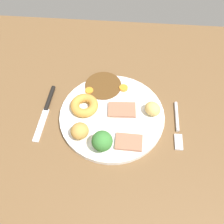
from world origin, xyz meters
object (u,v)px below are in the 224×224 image
at_px(roast_potato_left, 80,131).
at_px(broccoli_floret, 102,141).
at_px(fork, 177,126).
at_px(carrot_coin_back, 89,91).
at_px(knife, 47,107).
at_px(roast_potato_right, 153,109).
at_px(meat_slice_under, 129,142).
at_px(carrot_coin_front, 122,88).
at_px(yorkshire_pudding, 84,105).
at_px(dinner_plate, 112,116).
at_px(meat_slice_main, 122,110).

relative_size(roast_potato_left, broccoli_floret, 0.82).
relative_size(broccoli_floret, fork, 0.38).
xyz_separation_m(carrot_coin_back, knife, (0.11, 0.06, -0.01)).
bearing_deg(roast_potato_right, meat_slice_under, 59.09).
relative_size(carrot_coin_front, fork, 0.16).
xyz_separation_m(yorkshire_pudding, fork, (-0.26, 0.03, -0.02)).
bearing_deg(carrot_coin_back, dinner_plate, 133.99).
bearing_deg(dinner_plate, carrot_coin_back, -46.01).
height_order(dinner_plate, fork, dinner_plate).
bearing_deg(fork, broccoli_floret, -66.16).
relative_size(dinner_plate, roast_potato_left, 6.09).
bearing_deg(meat_slice_under, meat_slice_main, -77.48).
bearing_deg(yorkshire_pudding, meat_slice_main, 179.50).
xyz_separation_m(carrot_coin_front, knife, (0.21, 0.08, -0.01)).
height_order(dinner_plate, roast_potato_left, roast_potato_left).
bearing_deg(meat_slice_main, fork, 168.22).
relative_size(dinner_plate, knife, 1.54).
bearing_deg(carrot_coin_back, roast_potato_right, 161.14).
distance_m(broccoli_floret, fork, 0.22).
bearing_deg(fork, dinner_plate, -95.42).
relative_size(meat_slice_main, carrot_coin_back, 3.22).
bearing_deg(meat_slice_under, knife, -22.67).
height_order(dinner_plate, carrot_coin_back, carrot_coin_back).
height_order(meat_slice_main, roast_potato_left, roast_potato_left).
bearing_deg(meat_slice_main, carrot_coin_front, -86.73).
bearing_deg(meat_slice_main, dinner_plate, 26.84).
bearing_deg(carrot_coin_front, fork, 144.50).
bearing_deg(roast_potato_right, meat_slice_main, -0.37).
height_order(dinner_plate, carrot_coin_front, carrot_coin_front).
bearing_deg(carrot_coin_back, roast_potato_left, 88.89).
xyz_separation_m(meat_slice_under, broccoli_floret, (0.06, 0.02, 0.03)).
height_order(roast_potato_right, broccoli_floret, broccoli_floret).
height_order(broccoli_floret, fork, broccoli_floret).
bearing_deg(roast_potato_right, carrot_coin_back, -18.86).
relative_size(meat_slice_under, carrot_coin_back, 2.91).
xyz_separation_m(roast_potato_right, fork, (-0.07, 0.03, -0.03)).
xyz_separation_m(dinner_plate, meat_slice_under, (-0.05, 0.08, 0.01)).
height_order(roast_potato_right, carrot_coin_front, roast_potato_right).
distance_m(carrot_coin_back, knife, 0.13).
relative_size(roast_potato_right, carrot_coin_back, 1.91).
height_order(dinner_plate, meat_slice_main, meat_slice_main).
xyz_separation_m(carrot_coin_front, carrot_coin_back, (0.10, 0.02, -0.00)).
bearing_deg(roast_potato_left, carrot_coin_back, -91.11).
bearing_deg(meat_slice_under, dinner_plate, -59.64).
xyz_separation_m(dinner_plate, meat_slice_main, (-0.03, -0.01, 0.01)).
height_order(roast_potato_left, carrot_coin_front, roast_potato_left).
distance_m(yorkshire_pudding, roast_potato_left, 0.09).
relative_size(meat_slice_main, roast_potato_right, 1.68).
distance_m(dinner_plate, carrot_coin_back, 0.11).
bearing_deg(roast_potato_left, fork, -167.80).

